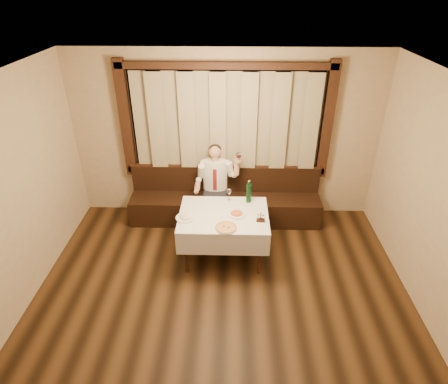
{
  "coord_description": "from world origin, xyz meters",
  "views": [
    {
      "loc": [
        0.12,
        -2.74,
        3.71
      ],
      "look_at": [
        0.0,
        1.9,
        1.0
      ],
      "focal_mm": 30.0,
      "sensor_mm": 36.0,
      "label": 1
    }
  ],
  "objects_px": {
    "dining_table": "(224,220)",
    "banquette": "(225,203)",
    "pasta_red": "(237,212)",
    "cruet_caddy": "(261,219)",
    "pasta_cream": "(185,216)",
    "green_bottle": "(249,193)",
    "seated_man": "(215,180)",
    "pizza": "(226,228)"
  },
  "relations": [
    {
      "from": "dining_table",
      "to": "pasta_red",
      "type": "bearing_deg",
      "value": -3.34
    },
    {
      "from": "banquette",
      "to": "pasta_cream",
      "type": "xyz_separation_m",
      "value": [
        -0.53,
        -1.15,
        0.48
      ]
    },
    {
      "from": "banquette",
      "to": "pasta_red",
      "type": "bearing_deg",
      "value": -79.79
    },
    {
      "from": "pasta_red",
      "to": "pasta_cream",
      "type": "distance_m",
      "value": 0.72
    },
    {
      "from": "dining_table",
      "to": "seated_man",
      "type": "bearing_deg",
      "value": 99.71
    },
    {
      "from": "pizza",
      "to": "green_bottle",
      "type": "xyz_separation_m",
      "value": [
        0.32,
        0.69,
        0.14
      ]
    },
    {
      "from": "pizza",
      "to": "dining_table",
      "type": "bearing_deg",
      "value": 96.66
    },
    {
      "from": "pizza",
      "to": "cruet_caddy",
      "type": "relative_size",
      "value": 2.42
    },
    {
      "from": "dining_table",
      "to": "pasta_cream",
      "type": "xyz_separation_m",
      "value": [
        -0.53,
        -0.12,
        0.14
      ]
    },
    {
      "from": "pasta_cream",
      "to": "dining_table",
      "type": "bearing_deg",
      "value": 12.98
    },
    {
      "from": "dining_table",
      "to": "seated_man",
      "type": "relative_size",
      "value": 0.92
    },
    {
      "from": "banquette",
      "to": "cruet_caddy",
      "type": "xyz_separation_m",
      "value": [
        0.51,
        -1.19,
        0.49
      ]
    },
    {
      "from": "pizza",
      "to": "pasta_red",
      "type": "xyz_separation_m",
      "value": [
        0.15,
        0.34,
        0.02
      ]
    },
    {
      "from": "pizza",
      "to": "cruet_caddy",
      "type": "xyz_separation_m",
      "value": [
        0.47,
        0.18,
        0.03
      ]
    },
    {
      "from": "pasta_cream",
      "to": "pasta_red",
      "type": "bearing_deg",
      "value": 8.83
    },
    {
      "from": "pizza",
      "to": "pasta_cream",
      "type": "relative_size",
      "value": 1.11
    },
    {
      "from": "pizza",
      "to": "banquette",
      "type": "bearing_deg",
      "value": 91.71
    },
    {
      "from": "green_bottle",
      "to": "seated_man",
      "type": "xyz_separation_m",
      "value": [
        -0.52,
        0.6,
        -0.11
      ]
    },
    {
      "from": "pasta_red",
      "to": "seated_man",
      "type": "height_order",
      "value": "seated_man"
    },
    {
      "from": "pasta_cream",
      "to": "green_bottle",
      "type": "distance_m",
      "value": 1.01
    },
    {
      "from": "green_bottle",
      "to": "dining_table",
      "type": "bearing_deg",
      "value": -137.03
    },
    {
      "from": "dining_table",
      "to": "cruet_caddy",
      "type": "bearing_deg",
      "value": -18.33
    },
    {
      "from": "green_bottle",
      "to": "seated_man",
      "type": "height_order",
      "value": "seated_man"
    },
    {
      "from": "cruet_caddy",
      "to": "pasta_red",
      "type": "bearing_deg",
      "value": 158.41
    },
    {
      "from": "banquette",
      "to": "seated_man",
      "type": "height_order",
      "value": "seated_man"
    },
    {
      "from": "pasta_red",
      "to": "cruet_caddy",
      "type": "height_order",
      "value": "cruet_caddy"
    },
    {
      "from": "pasta_red",
      "to": "green_bottle",
      "type": "relative_size",
      "value": 0.75
    },
    {
      "from": "dining_table",
      "to": "cruet_caddy",
      "type": "distance_m",
      "value": 0.56
    },
    {
      "from": "dining_table",
      "to": "pizza",
      "type": "height_order",
      "value": "pizza"
    },
    {
      "from": "pasta_red",
      "to": "seated_man",
      "type": "bearing_deg",
      "value": 110.11
    },
    {
      "from": "dining_table",
      "to": "banquette",
      "type": "bearing_deg",
      "value": 90.0
    },
    {
      "from": "banquette",
      "to": "cruet_caddy",
      "type": "height_order",
      "value": "banquette"
    },
    {
      "from": "cruet_caddy",
      "to": "pizza",
      "type": "bearing_deg",
      "value": -154.86
    },
    {
      "from": "banquette",
      "to": "dining_table",
      "type": "xyz_separation_m",
      "value": [
        0.0,
        -1.02,
        0.34
      ]
    },
    {
      "from": "dining_table",
      "to": "pasta_cream",
      "type": "distance_m",
      "value": 0.56
    },
    {
      "from": "cruet_caddy",
      "to": "seated_man",
      "type": "bearing_deg",
      "value": 125.74
    },
    {
      "from": "banquette",
      "to": "cruet_caddy",
      "type": "bearing_deg",
      "value": -66.69
    },
    {
      "from": "seated_man",
      "to": "pizza",
      "type": "bearing_deg",
      "value": -81.12
    },
    {
      "from": "banquette",
      "to": "green_bottle",
      "type": "distance_m",
      "value": 0.98
    },
    {
      "from": "banquette",
      "to": "pasta_red",
      "type": "height_order",
      "value": "banquette"
    },
    {
      "from": "pizza",
      "to": "pasta_red",
      "type": "height_order",
      "value": "pasta_red"
    },
    {
      "from": "dining_table",
      "to": "cruet_caddy",
      "type": "xyz_separation_m",
      "value": [
        0.51,
        -0.17,
        0.15
      ]
    }
  ]
}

